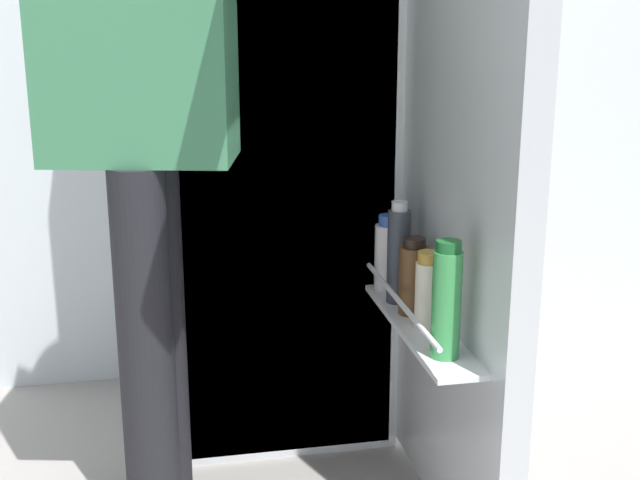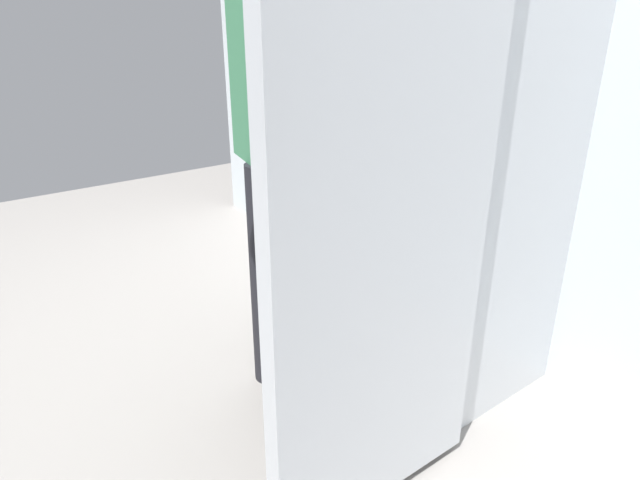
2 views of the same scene
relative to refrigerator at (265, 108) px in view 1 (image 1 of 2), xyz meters
The scene contains 2 objects.
refrigerator is the anchor object (origin of this frame).
person 0.56m from the refrigerator, 124.51° to the right, with size 0.55×0.76×1.71m.
Camera 1 is at (-0.27, -1.82, 1.20)m, focal length 49.33 mm.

